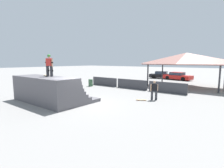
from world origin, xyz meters
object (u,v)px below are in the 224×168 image
(trash_bin, at_px, (91,83))
(parked_car_black, at_px, (162,75))
(skateboard_on_deck, at_px, (47,75))
(skateboard_on_ground, at_px, (141,100))
(skater_on_deck, at_px, (49,64))
(bystander_walking, at_px, (154,89))
(parked_car_red, at_px, (178,76))

(trash_bin, height_order, parked_car_black, parked_car_black)
(skateboard_on_deck, bearing_deg, skateboard_on_ground, 47.02)
(skateboard_on_ground, relative_size, parked_car_black, 0.18)
(skater_on_deck, height_order, skateboard_on_deck, skater_on_deck)
(bystander_walking, distance_m, trash_bin, 9.71)
(bystander_walking, height_order, trash_bin, bystander_walking)
(trash_bin, bearing_deg, skateboard_on_deck, -68.40)
(parked_car_black, bearing_deg, bystander_walking, -80.25)
(skateboard_on_deck, bearing_deg, skater_on_deck, 1.76)
(bystander_walking, distance_m, parked_car_red, 16.64)
(skateboard_on_deck, relative_size, trash_bin, 0.96)
(skateboard_on_ground, bearing_deg, trash_bin, -50.49)
(skateboard_on_ground, xyz_separation_m, parked_car_black, (-5.70, 17.68, 0.54))
(bystander_walking, bearing_deg, skateboard_on_ground, 8.23)
(skater_on_deck, bearing_deg, bystander_walking, 24.31)
(bystander_walking, bearing_deg, skater_on_deck, 1.33)
(skateboard_on_deck, xyz_separation_m, trash_bin, (-3.04, 7.67, -1.56))
(skateboard_on_ground, bearing_deg, bystander_walking, -161.03)
(bystander_walking, relative_size, parked_car_red, 0.33)
(trash_bin, bearing_deg, parked_car_red, 66.83)
(skateboard_on_deck, distance_m, bystander_walking, 8.41)
(skateboard_on_deck, bearing_deg, trash_bin, 120.03)
(skater_on_deck, height_order, parked_car_red, skater_on_deck)
(skateboard_on_deck, xyz_separation_m, bystander_walking, (6.39, 5.36, -1.12))
(bystander_walking, xyz_separation_m, skateboard_on_ground, (-0.69, -0.82, -0.80))
(skateboard_on_deck, xyz_separation_m, parked_car_black, (-0.00, 22.22, -1.38))
(skater_on_deck, bearing_deg, skateboard_on_deck, 154.80)
(parked_car_red, bearing_deg, skater_on_deck, -85.09)
(skateboard_on_ground, distance_m, parked_car_red, 17.32)
(trash_bin, bearing_deg, skater_on_deck, -65.21)
(parked_car_black, bearing_deg, trash_bin, -112.78)
(skateboard_on_ground, height_order, trash_bin, trash_bin)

